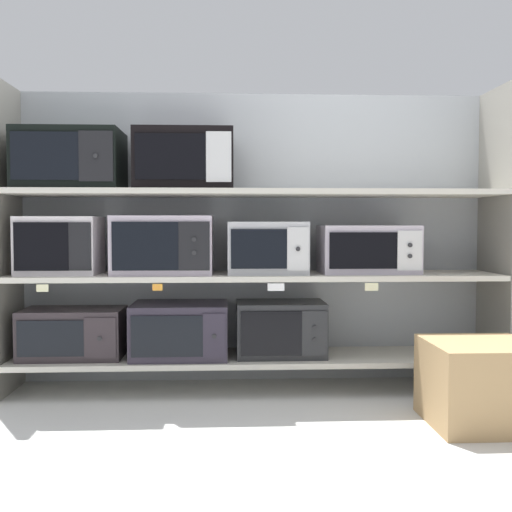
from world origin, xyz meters
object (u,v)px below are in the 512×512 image
object	(u,v)px
microwave_3	(60,246)
shipping_carton	(481,383)
microwave_6	(368,249)
microwave_8	(185,160)
microwave_0	(73,333)
microwave_4	(164,245)
microwave_2	(281,329)
microwave_7	(71,160)
microwave_5	(267,248)
microwave_1	(180,330)

from	to	relation	value
microwave_3	shipping_carton	bearing A→B (deg)	-17.52
microwave_6	microwave_8	xyz separation A→B (m)	(-1.05, 0.00, 0.50)
microwave_0	microwave_4	world-z (taller)	microwave_4
microwave_2	microwave_3	world-z (taller)	microwave_3
microwave_8	microwave_7	bearing A→B (deg)	-179.99
microwave_4	shipping_carton	distance (m)	1.81
microwave_6	shipping_carton	distance (m)	0.99
shipping_carton	microwave_5	bearing A→B (deg)	145.23
microwave_3	microwave_7	world-z (taller)	microwave_7
microwave_5	microwave_7	size ratio (longest dim) A/B	0.79
microwave_0	microwave_2	size ratio (longest dim) A/B	1.12
microwave_6	microwave_5	bearing A→B (deg)	180.00
microwave_2	microwave_8	size ratio (longest dim) A/B	0.92
microwave_1	microwave_7	xyz separation A→B (m)	(-0.60, -0.00, 0.96)
microwave_1	microwave_5	world-z (taller)	microwave_5
microwave_3	microwave_8	distance (m)	0.85
microwave_1	microwave_4	distance (m)	0.49
microwave_0	shipping_carton	distance (m)	2.18
microwave_0	microwave_5	size ratio (longest dim) A/B	1.25
microwave_3	shipping_carton	distance (m)	2.33
microwave_8	microwave_2	bearing A→B (deg)	-0.03
microwave_4	microwave_6	bearing A→B (deg)	0.01
microwave_0	microwave_8	distance (m)	1.16
microwave_6	microwave_7	distance (m)	1.75
microwave_0	shipping_carton	world-z (taller)	microwave_0
microwave_6	microwave_7	bearing A→B (deg)	-180.00
microwave_5	shipping_carton	size ratio (longest dim) A/B	0.91
microwave_5	microwave_8	distance (m)	0.68
microwave_2	shipping_carton	xyz separation A→B (m)	(0.89, -0.67, -0.15)
microwave_7	shipping_carton	world-z (taller)	microwave_7
microwave_3	microwave_1	bearing A→B (deg)	0.02
microwave_4	microwave_7	distance (m)	0.70
microwave_0	microwave_5	bearing A→B (deg)	-0.00
microwave_0	microwave_7	world-z (taller)	microwave_7
microwave_0	shipping_carton	bearing A→B (deg)	-18.04
microwave_2	microwave_4	bearing A→B (deg)	180.00
microwave_5	microwave_6	bearing A→B (deg)	-0.00
microwave_6	shipping_carton	bearing A→B (deg)	-59.99
microwave_4	shipping_carton	world-z (taller)	microwave_4
microwave_1	microwave_4	size ratio (longest dim) A/B	0.97
microwave_0	microwave_6	distance (m)	1.74
microwave_3	microwave_6	world-z (taller)	microwave_3
microwave_2	microwave_3	bearing A→B (deg)	-180.00
microwave_1	microwave_2	size ratio (longest dim) A/B	1.07
microwave_0	microwave_3	world-z (taller)	microwave_3
microwave_8	shipping_carton	bearing A→B (deg)	-25.15
microwave_8	microwave_0	bearing A→B (deg)	179.99
microwave_7	microwave_8	xyz separation A→B (m)	(0.63, 0.00, 0.00)
microwave_2	microwave_8	xyz separation A→B (m)	(-0.54, 0.00, 0.96)
microwave_2	microwave_6	world-z (taller)	microwave_6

